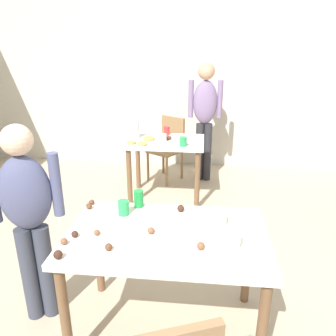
# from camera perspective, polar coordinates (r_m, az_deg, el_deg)

# --- Properties ---
(ground_plane) EXTENTS (6.40, 6.40, 0.00)m
(ground_plane) POSITION_cam_1_polar(r_m,az_deg,el_deg) (2.73, -0.63, -22.05)
(ground_plane) COLOR tan
(wall_back) EXTENTS (6.40, 0.10, 2.60)m
(wall_back) POSITION_cam_1_polar(r_m,az_deg,el_deg) (5.23, 3.49, 14.48)
(wall_back) COLOR beige
(wall_back) RESTS_ON ground_plane
(dining_table_near) EXTENTS (1.23, 0.77, 0.75)m
(dining_table_near) POSITION_cam_1_polar(r_m,az_deg,el_deg) (2.16, -0.23, -13.13)
(dining_table_near) COLOR silver
(dining_table_near) RESTS_ON ground_plane
(dining_table_far) EXTENTS (0.91, 0.65, 0.75)m
(dining_table_far) POSITION_cam_1_polar(r_m,az_deg,el_deg) (4.07, -0.43, 2.90)
(dining_table_far) COLOR white
(dining_table_far) RESTS_ON ground_plane
(chair_far_table) EXTENTS (0.55, 0.55, 0.87)m
(chair_far_table) POSITION_cam_1_polar(r_m,az_deg,el_deg) (4.74, 0.07, 3.97)
(chair_far_table) COLOR olive
(chair_far_table) RESTS_ON ground_plane
(person_girl_near) EXTENTS (0.45, 0.30, 1.40)m
(person_girl_near) POSITION_cam_1_polar(r_m,az_deg,el_deg) (2.36, -22.45, -6.75)
(person_girl_near) COLOR #383D4C
(person_girl_near) RESTS_ON ground_plane
(person_adult_far) EXTENTS (0.45, 0.22, 1.60)m
(person_adult_far) POSITION_cam_1_polar(r_m,az_deg,el_deg) (4.60, 6.21, 9.34)
(person_adult_far) COLOR #28282D
(person_adult_far) RESTS_ON ground_plane
(mixing_bowl) EXTENTS (0.22, 0.22, 0.06)m
(mixing_bowl) POSITION_cam_1_polar(r_m,az_deg,el_deg) (2.22, 7.04, -8.37)
(mixing_bowl) COLOR white
(mixing_bowl) RESTS_ON dining_table_near
(soda_can) EXTENTS (0.07, 0.07, 0.12)m
(soda_can) POSITION_cam_1_polar(r_m,az_deg,el_deg) (2.40, -4.96, -5.17)
(soda_can) COLOR #198438
(soda_can) RESTS_ON dining_table_near
(fork_near) EXTENTS (0.17, 0.02, 0.01)m
(fork_near) POSITION_cam_1_polar(r_m,az_deg,el_deg) (1.92, -6.36, -14.40)
(fork_near) COLOR silver
(fork_near) RESTS_ON dining_table_near
(cup_near_0) EXTENTS (0.07, 0.07, 0.10)m
(cup_near_0) POSITION_cam_1_polar(r_m,az_deg,el_deg) (2.32, -7.46, -6.62)
(cup_near_0) COLOR green
(cup_near_0) RESTS_ON dining_table_near
(cup_near_1) EXTENTS (0.08, 0.08, 0.10)m
(cup_near_1) POSITION_cam_1_polar(r_m,az_deg,el_deg) (1.99, 10.97, -11.76)
(cup_near_1) COLOR white
(cup_near_1) RESTS_ON dining_table_near
(cake_ball_0) EXTENTS (0.04, 0.04, 0.04)m
(cake_ball_0) POSITION_cam_1_polar(r_m,az_deg,el_deg) (2.14, -15.39, -10.66)
(cake_ball_0) COLOR #3D2319
(cake_ball_0) RESTS_ON dining_table_near
(cake_ball_1) EXTENTS (0.04, 0.04, 0.04)m
(cake_ball_1) POSITION_cam_1_polar(r_m,az_deg,el_deg) (2.10, -2.87, -10.47)
(cake_ball_1) COLOR brown
(cake_ball_1) RESTS_ON dining_table_near
(cake_ball_2) EXTENTS (0.04, 0.04, 0.04)m
(cake_ball_2) POSITION_cam_1_polar(r_m,az_deg,el_deg) (2.12, -11.89, -10.56)
(cake_ball_2) COLOR brown
(cake_ball_2) RESTS_ON dining_table_near
(cake_ball_3) EXTENTS (0.04, 0.04, 0.04)m
(cake_ball_3) POSITION_cam_1_polar(r_m,az_deg,el_deg) (2.44, -13.12, -6.29)
(cake_ball_3) COLOR brown
(cake_ball_3) RESTS_ON dining_table_near
(cake_ball_4) EXTENTS (0.04, 0.04, 0.04)m
(cake_ball_4) POSITION_cam_1_polar(r_m,az_deg,el_deg) (2.08, -17.08, -11.70)
(cake_ball_4) COLOR brown
(cake_ball_4) RESTS_ON dining_table_near
(cake_ball_5) EXTENTS (0.04, 0.04, 0.04)m
(cake_ball_5) POSITION_cam_1_polar(r_m,az_deg,el_deg) (2.50, -12.70, -5.62)
(cake_ball_5) COLOR brown
(cake_ball_5) RESTS_ON dining_table_near
(cake_ball_6) EXTENTS (0.04, 0.04, 0.04)m
(cake_ball_6) POSITION_cam_1_polar(r_m,az_deg,el_deg) (1.97, -9.95, -12.95)
(cake_ball_6) COLOR brown
(cake_ball_6) RESTS_ON dining_table_near
(cake_ball_7) EXTENTS (0.05, 0.05, 0.05)m
(cake_ball_7) POSITION_cam_1_polar(r_m,az_deg,el_deg) (1.97, -18.00, -13.67)
(cake_ball_7) COLOR #3D2319
(cake_ball_7) RESTS_ON dining_table_near
(cake_ball_8) EXTENTS (0.05, 0.05, 0.05)m
(cake_ball_8) POSITION_cam_1_polar(r_m,az_deg,el_deg) (1.96, 5.51, -12.89)
(cake_ball_8) COLOR brown
(cake_ball_8) RESTS_ON dining_table_near
(cake_ball_9) EXTENTS (0.05, 0.05, 0.05)m
(cake_ball_9) POSITION_cam_1_polar(r_m,az_deg,el_deg) (2.34, 2.15, -6.78)
(cake_ball_9) COLOR #3D2319
(cake_ball_9) RESTS_ON dining_table_near
(pitcher_far) EXTENTS (0.10, 0.10, 0.20)m
(pitcher_far) POSITION_cam_1_polar(r_m,az_deg,el_deg) (4.11, -5.60, 6.38)
(pitcher_far) COLOR white
(pitcher_far) RESTS_ON dining_table_far
(cup_far_0) EXTENTS (0.08, 0.08, 0.11)m
(cup_far_0) POSITION_cam_1_polar(r_m,az_deg,el_deg) (3.78, 2.56, 4.46)
(cup_far_0) COLOR green
(cup_far_0) RESTS_ON dining_table_far
(cup_far_1) EXTENTS (0.08, 0.08, 0.10)m
(cup_far_1) POSITION_cam_1_polar(r_m,az_deg,el_deg) (4.26, -0.24, 6.30)
(cup_far_1) COLOR red
(cup_far_1) RESTS_ON dining_table_far
(cup_far_2) EXTENTS (0.07, 0.07, 0.09)m
(cup_far_2) POSITION_cam_1_polar(r_m,az_deg,el_deg) (3.95, -0.78, 5.08)
(cup_far_2) COLOR white
(cup_far_2) RESTS_ON dining_table_far
(donut_far_0) EXTENTS (0.11, 0.11, 0.03)m
(donut_far_0) POSITION_cam_1_polar(r_m,az_deg,el_deg) (3.84, -4.31, 4.10)
(donut_far_0) COLOR gold
(donut_far_0) RESTS_ON dining_table_far
(donut_far_1) EXTENTS (0.14, 0.14, 0.04)m
(donut_far_1) POSITION_cam_1_polar(r_m,az_deg,el_deg) (4.04, -3.21, 4.99)
(donut_far_1) COLOR gold
(donut_far_1) RESTS_ON dining_table_far
(donut_far_2) EXTENTS (0.13, 0.13, 0.04)m
(donut_far_2) POSITION_cam_1_polar(r_m,az_deg,el_deg) (4.14, 4.17, 5.36)
(donut_far_2) COLOR white
(donut_far_2) RESTS_ON dining_table_far
(donut_far_3) EXTENTS (0.11, 0.11, 0.03)m
(donut_far_3) POSITION_cam_1_polar(r_m,az_deg,el_deg) (3.90, -6.18, 4.30)
(donut_far_3) COLOR gold
(donut_far_3) RESTS_ON dining_table_far
(donut_far_4) EXTENTS (0.12, 0.12, 0.04)m
(donut_far_4) POSITION_cam_1_polar(r_m,az_deg,el_deg) (4.07, -0.24, 5.12)
(donut_far_4) COLOR brown
(donut_far_4) RESTS_ON dining_table_far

